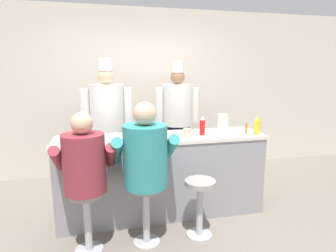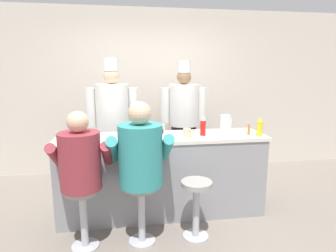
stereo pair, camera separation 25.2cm
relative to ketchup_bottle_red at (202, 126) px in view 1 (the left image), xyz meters
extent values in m
plane|color=slate|center=(-0.47, -0.25, -1.07)|extent=(20.00, 20.00, 0.00)
cube|color=beige|center=(-0.47, 1.65, 0.28)|extent=(10.00, 0.06, 2.70)
cube|color=gray|center=(-0.47, 0.05, -0.61)|extent=(2.37, 0.57, 0.92)
cube|color=silver|center=(-0.47, 0.05, -0.13)|extent=(2.42, 0.59, 0.04)
cylinder|color=red|center=(0.00, 0.00, -0.02)|extent=(0.06, 0.06, 0.18)
cone|color=white|center=(0.00, 0.00, 0.10)|extent=(0.05, 0.05, 0.05)
cylinder|color=yellow|center=(0.64, -0.12, -0.02)|extent=(0.07, 0.07, 0.17)
cone|color=yellow|center=(0.64, -0.12, 0.09)|extent=(0.05, 0.05, 0.05)
cylinder|color=orange|center=(0.54, -0.06, -0.05)|extent=(0.03, 0.03, 0.12)
cylinder|color=#287F2D|center=(0.54, -0.06, 0.02)|extent=(0.02, 0.02, 0.01)
cylinder|color=silver|center=(0.34, 0.18, 0.00)|extent=(0.12, 0.12, 0.21)
cube|color=silver|center=(0.41, 0.18, 0.01)|extent=(0.01, 0.01, 0.12)
cylinder|color=white|center=(-0.82, -0.01, -0.10)|extent=(0.28, 0.28, 0.02)
ellipsoid|color=#E0BC60|center=(-0.82, -0.01, -0.07)|extent=(0.13, 0.10, 0.03)
cylinder|color=white|center=(-1.38, 0.06, -0.08)|extent=(0.15, 0.15, 0.06)
cylinder|color=beige|center=(-0.20, -0.06, -0.06)|extent=(0.09, 0.09, 0.10)
torus|color=beige|center=(-0.14, -0.06, -0.05)|extent=(0.07, 0.02, 0.07)
cube|color=silver|center=(-0.50, 0.01, -0.04)|extent=(0.10, 0.06, 0.14)
cube|color=black|center=(-0.50, -0.02, -0.04)|extent=(0.06, 0.01, 0.05)
cylinder|color=#B2B5BA|center=(-1.31, -0.52, -1.06)|extent=(0.27, 0.27, 0.02)
cylinder|color=#B2B5BA|center=(-1.31, -0.52, -0.76)|extent=(0.07, 0.07, 0.57)
cylinder|color=gray|center=(-1.31, -0.52, -0.48)|extent=(0.31, 0.31, 0.05)
cylinder|color=#33384C|center=(-1.41, -0.33, -0.44)|extent=(0.14, 0.38, 0.14)
cylinder|color=#33384C|center=(-1.22, -0.33, -0.44)|extent=(0.14, 0.38, 0.14)
cylinder|color=maroon|center=(-1.31, -0.52, -0.18)|extent=(0.38, 0.38, 0.54)
cylinder|color=maroon|center=(-1.55, -0.41, -0.16)|extent=(0.10, 0.41, 0.33)
cylinder|color=maroon|center=(-1.07, -0.41, -0.16)|extent=(0.10, 0.41, 0.33)
sphere|color=#DBB28E|center=(-1.31, -0.52, 0.18)|extent=(0.20, 0.20, 0.20)
cylinder|color=#B2B5BA|center=(-0.76, -0.52, -1.06)|extent=(0.27, 0.27, 0.02)
cylinder|color=#B2B5BA|center=(-0.76, -0.52, -0.76)|extent=(0.07, 0.07, 0.57)
cylinder|color=gray|center=(-0.76, -0.52, -0.48)|extent=(0.31, 0.31, 0.05)
cylinder|color=#33384C|center=(-0.86, -0.31, -0.44)|extent=(0.16, 0.42, 0.16)
cylinder|color=#33384C|center=(-0.65, -0.31, -0.44)|extent=(0.16, 0.42, 0.16)
cylinder|color=teal|center=(-0.76, -0.52, -0.16)|extent=(0.42, 0.42, 0.59)
cylinder|color=teal|center=(-1.02, -0.40, -0.13)|extent=(0.11, 0.45, 0.36)
cylinder|color=teal|center=(-0.49, -0.40, -0.13)|extent=(0.11, 0.45, 0.36)
sphere|color=#DBB28E|center=(-0.76, -0.52, 0.25)|extent=(0.22, 0.22, 0.22)
cylinder|color=#B2B5BA|center=(-0.20, -0.52, -1.06)|extent=(0.27, 0.27, 0.02)
cylinder|color=#B2B5BA|center=(-0.20, -0.52, -0.76)|extent=(0.07, 0.07, 0.57)
cylinder|color=gray|center=(-0.20, -0.52, -0.48)|extent=(0.31, 0.31, 0.05)
cube|color=#232328|center=(-1.07, 0.97, -0.63)|extent=(0.36, 0.20, 0.87)
cube|color=white|center=(-1.07, 0.91, -0.46)|extent=(0.33, 0.02, 0.52)
cylinder|color=white|center=(-1.07, 0.97, 0.13)|extent=(0.47, 0.47, 0.65)
sphere|color=#DBB28E|center=(-1.07, 0.97, 0.56)|extent=(0.22, 0.22, 0.22)
cylinder|color=white|center=(-1.07, 0.97, 0.72)|extent=(0.20, 0.20, 0.18)
cylinder|color=white|center=(-1.37, 0.97, 0.12)|extent=(0.13, 0.13, 0.55)
cylinder|color=white|center=(-0.77, 0.97, 0.12)|extent=(0.13, 0.13, 0.55)
cube|color=#232328|center=(0.02, 1.19, -0.64)|extent=(0.36, 0.20, 0.85)
cube|color=white|center=(0.02, 1.14, -0.47)|extent=(0.32, 0.02, 0.51)
cylinder|color=white|center=(0.02, 1.19, 0.11)|extent=(0.46, 0.46, 0.64)
sphere|color=#8C6647|center=(0.02, 1.19, 0.54)|extent=(0.22, 0.22, 0.22)
cylinder|color=white|center=(0.02, 1.19, 0.70)|extent=(0.20, 0.20, 0.18)
cylinder|color=white|center=(-0.28, 1.19, 0.11)|extent=(0.13, 0.13, 0.54)
cylinder|color=white|center=(0.32, 1.19, 0.11)|extent=(0.13, 0.13, 0.54)
camera|label=1|loc=(-1.13, -3.04, 0.63)|focal=30.00mm
camera|label=2|loc=(-0.89, -3.09, 0.63)|focal=30.00mm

